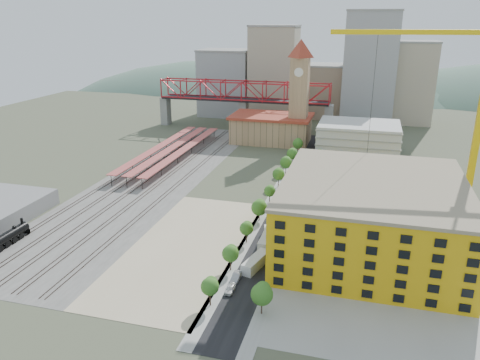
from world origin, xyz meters
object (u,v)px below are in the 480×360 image
(construction_building, at_px, (371,216))
(tower_crane, at_px, (470,88))
(site_trailer_d, at_px, (281,211))
(site_trailer_a, at_px, (256,262))
(site_trailer_b, at_px, (266,240))
(car_0, at_px, (230,289))
(clock_tower, at_px, (300,83))
(locomotive, at_px, (0,242))
(site_trailer_c, at_px, (269,236))

(construction_building, xyz_separation_m, tower_crane, (23.70, 29.06, 29.04))
(site_trailer_d, bearing_deg, tower_crane, 21.55)
(site_trailer_a, bearing_deg, site_trailer_b, 104.25)
(construction_building, height_order, site_trailer_d, construction_building)
(site_trailer_a, xyz_separation_m, car_0, (-3.00, -11.79, -0.63))
(construction_building, distance_m, tower_crane, 47.43)
(clock_tower, relative_size, locomotive, 2.33)
(site_trailer_b, height_order, site_trailer_c, site_trailer_b)
(site_trailer_b, xyz_separation_m, car_0, (-3.00, -23.88, -0.64))
(site_trailer_b, bearing_deg, site_trailer_d, 89.74)
(construction_building, bearing_deg, tower_crane, 50.79)
(locomotive, bearing_deg, car_0, -3.08)
(site_trailer_b, bearing_deg, construction_building, 10.80)
(tower_crane, distance_m, site_trailer_b, 70.77)
(locomotive, distance_m, tower_crane, 133.02)
(site_trailer_c, relative_size, car_0, 2.04)
(locomotive, relative_size, car_0, 5.00)
(site_trailer_a, relative_size, site_trailer_d, 1.13)
(construction_building, bearing_deg, site_trailer_a, -146.55)
(locomotive, bearing_deg, site_trailer_c, 19.80)
(construction_building, xyz_separation_m, locomotive, (-92.00, -25.57, -7.33))
(clock_tower, relative_size, site_trailer_b, 5.08)
(clock_tower, height_order, locomotive, clock_tower)
(construction_building, relative_size, site_trailer_b, 4.95)
(clock_tower, bearing_deg, site_trailer_b, -85.65)
(construction_building, height_order, car_0, construction_building)
(site_trailer_c, bearing_deg, locomotive, -174.02)
(construction_building, xyz_separation_m, site_trailer_d, (-26.00, 15.65, -8.17))
(clock_tower, xyz_separation_m, construction_building, (34.00, -99.99, -19.29))
(tower_crane, distance_m, site_trailer_c, 69.33)
(construction_building, distance_m, site_trailer_a, 32.18)
(tower_crane, distance_m, site_trailer_d, 63.52)
(site_trailer_a, distance_m, site_trailer_b, 12.09)
(tower_crane, relative_size, car_0, 13.96)
(site_trailer_b, relative_size, site_trailer_c, 1.12)
(construction_building, distance_m, car_0, 41.89)
(site_trailer_d, distance_m, car_0, 44.72)
(site_trailer_b, height_order, site_trailer_d, site_trailer_b)
(tower_crane, bearing_deg, clock_tower, 129.13)
(construction_building, height_order, site_trailer_c, construction_building)
(car_0, bearing_deg, site_trailer_a, 74.72)
(site_trailer_a, relative_size, site_trailer_b, 1.00)
(construction_building, xyz_separation_m, site_trailer_c, (-26.00, -1.81, -8.16))
(tower_crane, bearing_deg, site_trailer_a, -137.07)
(site_trailer_b, height_order, car_0, site_trailer_b)
(site_trailer_a, distance_m, car_0, 12.18)
(locomotive, height_order, tower_crane, tower_crane)
(locomotive, distance_m, site_trailer_c, 70.15)
(locomotive, distance_m, car_0, 63.11)
(clock_tower, distance_m, site_trailer_d, 89.06)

